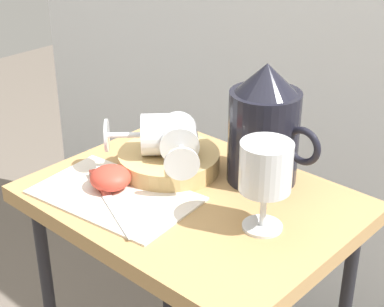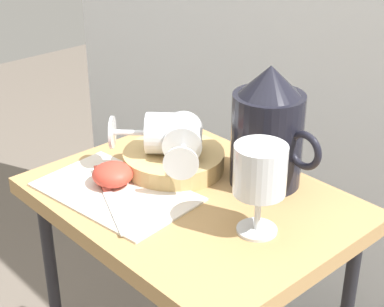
{
  "view_description": "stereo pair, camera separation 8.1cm",
  "coord_description": "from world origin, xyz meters",
  "px_view_note": "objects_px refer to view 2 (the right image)",
  "views": [
    {
      "loc": [
        0.61,
        -0.67,
        1.26
      ],
      "look_at": [
        0.0,
        0.0,
        0.81
      ],
      "focal_mm": 57.15,
      "sensor_mm": 36.0,
      "label": 1
    },
    {
      "loc": [
        0.67,
        -0.61,
        1.26
      ],
      "look_at": [
        0.0,
        0.0,
        0.81
      ],
      "focal_mm": 57.15,
      "sensor_mm": 36.0,
      "label": 2
    }
  ],
  "objects_px": {
    "table": "(192,237)",
    "knife": "(106,189)",
    "pitcher": "(267,137)",
    "wine_glass_tipped_far": "(183,139)",
    "wine_glass_tipped_near": "(166,133)",
    "wine_glass_upright": "(259,175)",
    "apple_half_left": "(113,174)",
    "basket_tray": "(174,160)"
  },
  "relations": [
    {
      "from": "pitcher",
      "to": "apple_half_left",
      "type": "xyz_separation_m",
      "value": [
        -0.17,
        -0.21,
        -0.06
      ]
    },
    {
      "from": "basket_tray",
      "to": "pitcher",
      "type": "xyz_separation_m",
      "value": [
        0.15,
        0.09,
        0.07
      ]
    },
    {
      "from": "knife",
      "to": "apple_half_left",
      "type": "bearing_deg",
      "value": 116.8
    },
    {
      "from": "basket_tray",
      "to": "knife",
      "type": "relative_size",
      "value": 0.9
    },
    {
      "from": "table",
      "to": "wine_glass_tipped_far",
      "type": "xyz_separation_m",
      "value": [
        -0.07,
        0.04,
        0.16
      ]
    },
    {
      "from": "knife",
      "to": "table",
      "type": "bearing_deg",
      "value": 44.71
    },
    {
      "from": "table",
      "to": "apple_half_left",
      "type": "distance_m",
      "value": 0.18
    },
    {
      "from": "wine_glass_tipped_near",
      "to": "wine_glass_upright",
      "type": "bearing_deg",
      "value": -6.88
    },
    {
      "from": "basket_tray",
      "to": "wine_glass_tipped_far",
      "type": "height_order",
      "value": "wine_glass_tipped_far"
    },
    {
      "from": "table",
      "to": "knife",
      "type": "xyz_separation_m",
      "value": [
        -0.11,
        -0.1,
        0.09
      ]
    },
    {
      "from": "pitcher",
      "to": "knife",
      "type": "xyz_separation_m",
      "value": [
        -0.16,
        -0.23,
        -0.08
      ]
    },
    {
      "from": "basket_tray",
      "to": "wine_glass_tipped_near",
      "type": "relative_size",
      "value": 1.24
    },
    {
      "from": "basket_tray",
      "to": "wine_glass_tipped_far",
      "type": "bearing_deg",
      "value": 1.27
    },
    {
      "from": "pitcher",
      "to": "knife",
      "type": "distance_m",
      "value": 0.29
    },
    {
      "from": "wine_glass_tipped_far",
      "to": "basket_tray",
      "type": "bearing_deg",
      "value": -178.73
    },
    {
      "from": "table",
      "to": "wine_glass_tipped_far",
      "type": "distance_m",
      "value": 0.18
    },
    {
      "from": "knife",
      "to": "wine_glass_upright",
      "type": "bearing_deg",
      "value": 22.06
    },
    {
      "from": "pitcher",
      "to": "wine_glass_upright",
      "type": "bearing_deg",
      "value": -53.3
    },
    {
      "from": "wine_glass_tipped_near",
      "to": "knife",
      "type": "relative_size",
      "value": 0.72
    },
    {
      "from": "apple_half_left",
      "to": "wine_glass_tipped_far",
      "type": "bearing_deg",
      "value": 68.96
    },
    {
      "from": "table",
      "to": "knife",
      "type": "relative_size",
      "value": 3.48
    },
    {
      "from": "basket_tray",
      "to": "wine_glass_upright",
      "type": "distance_m",
      "value": 0.26
    },
    {
      "from": "wine_glass_upright",
      "to": "knife",
      "type": "xyz_separation_m",
      "value": [
        -0.25,
        -0.1,
        -0.09
      ]
    },
    {
      "from": "basket_tray",
      "to": "pitcher",
      "type": "bearing_deg",
      "value": 30.3
    },
    {
      "from": "pitcher",
      "to": "wine_glass_tipped_far",
      "type": "relative_size",
      "value": 1.47
    },
    {
      "from": "pitcher",
      "to": "wine_glass_tipped_near",
      "type": "height_order",
      "value": "pitcher"
    },
    {
      "from": "wine_glass_upright",
      "to": "apple_half_left",
      "type": "distance_m",
      "value": 0.29
    },
    {
      "from": "pitcher",
      "to": "wine_glass_upright",
      "type": "distance_m",
      "value": 0.16
    },
    {
      "from": "knife",
      "to": "pitcher",
      "type": "bearing_deg",
      "value": 55.55
    },
    {
      "from": "basket_tray",
      "to": "apple_half_left",
      "type": "distance_m",
      "value": 0.12
    },
    {
      "from": "wine_glass_tipped_near",
      "to": "apple_half_left",
      "type": "distance_m",
      "value": 0.12
    },
    {
      "from": "table",
      "to": "wine_glass_tipped_far",
      "type": "relative_size",
      "value": 4.91
    },
    {
      "from": "wine_glass_tipped_near",
      "to": "wine_glass_tipped_far",
      "type": "distance_m",
      "value": 0.03
    },
    {
      "from": "table",
      "to": "knife",
      "type": "bearing_deg",
      "value": -135.29
    },
    {
      "from": "wine_glass_upright",
      "to": "apple_half_left",
      "type": "relative_size",
      "value": 2.05
    },
    {
      "from": "basket_tray",
      "to": "knife",
      "type": "bearing_deg",
      "value": -94.18
    },
    {
      "from": "apple_half_left",
      "to": "pitcher",
      "type": "bearing_deg",
      "value": 50.8
    },
    {
      "from": "wine_glass_tipped_near",
      "to": "table",
      "type": "bearing_deg",
      "value": -16.05
    },
    {
      "from": "table",
      "to": "basket_tray",
      "type": "relative_size",
      "value": 3.88
    },
    {
      "from": "pitcher",
      "to": "table",
      "type": "bearing_deg",
      "value": -112.83
    },
    {
      "from": "basket_tray",
      "to": "wine_glass_tipped_far",
      "type": "xyz_separation_m",
      "value": [
        0.03,
        0.0,
        0.05
      ]
    },
    {
      "from": "table",
      "to": "wine_glass_upright",
      "type": "xyz_separation_m",
      "value": [
        0.15,
        -0.0,
        0.19
      ]
    }
  ]
}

